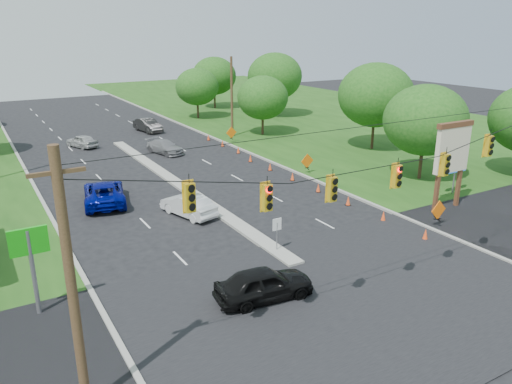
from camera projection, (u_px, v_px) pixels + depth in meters
ground at (346, 300)px, 23.23m from camera, size 160.00×160.00×0.00m
grass_right at (440, 144)px, 54.02m from camera, size 40.00×160.00×0.06m
cross_street at (346, 300)px, 23.23m from camera, size 160.00×14.00×0.02m
curb_left at (28, 175)px, 42.92m from camera, size 0.25×110.00×0.16m
curb_right at (234, 147)px, 52.63m from camera, size 0.25×110.00×0.16m
median at (177, 184)px, 40.41m from camera, size 1.00×34.00×0.18m
median_sign at (277, 228)px, 27.68m from camera, size 0.55×0.06×2.05m
signal_span at (368, 206)px, 20.82m from camera, size 25.60×0.32×9.00m
utility_pole_far_right at (232, 97)px, 56.46m from camera, size 0.28×0.28×9.00m
pylon_sign at (453, 152)px, 33.92m from camera, size 5.90×2.30×6.12m
cone_0 at (425, 234)px, 29.72m from camera, size 0.32×0.32×0.70m
cone_1 at (383, 216)px, 32.58m from camera, size 0.32×0.32×0.70m
cone_2 at (348, 201)px, 35.44m from camera, size 0.32×0.32×0.70m
cone_3 at (318, 188)px, 38.31m from camera, size 0.32×0.32×0.70m
cone_4 at (293, 176)px, 41.17m from camera, size 0.32×0.32×0.70m
cone_5 at (270, 167)px, 44.04m from camera, size 0.32×0.32×0.70m
cone_6 at (250, 158)px, 46.90m from camera, size 0.32×0.32×0.70m
cone_7 at (238, 150)px, 50.05m from camera, size 0.32×0.32×0.70m
cone_8 at (223, 143)px, 52.92m from camera, size 0.32×0.32×0.70m
cone_9 at (208, 137)px, 55.78m from camera, size 0.32×0.32×0.70m
work_sign_0 at (438, 211)px, 31.35m from camera, size 1.27×0.58×1.37m
work_sign_1 at (307, 162)px, 42.81m from camera, size 1.27×0.58×1.37m
work_sign_2 at (231, 133)px, 54.26m from camera, size 1.27×0.58×1.37m
tree_7 at (425, 120)px, 40.14m from camera, size 6.72×6.72×7.84m
tree_8 at (376, 95)px, 50.05m from camera, size 7.56×7.56×8.82m
tree_9 at (263, 98)px, 57.38m from camera, size 5.88×5.88×6.86m
tree_10 at (275, 76)px, 69.01m from camera, size 7.56×7.56×8.82m
tree_11 at (214, 76)px, 76.29m from camera, size 6.72×6.72×7.84m
tree_12 at (197, 87)px, 67.87m from camera, size 5.88×5.88×6.86m
black_sedan at (264, 284)px, 23.07m from camera, size 4.82×2.33×1.59m
white_sedan at (188, 205)px, 33.39m from camera, size 2.71×4.67×1.46m
blue_pickup at (104, 193)px, 35.67m from camera, size 3.91×6.36×1.65m
silver_car_far at (165, 147)px, 49.93m from camera, size 3.03×4.94×1.34m
silver_car_oncoming at (82, 141)px, 52.40m from camera, size 3.05×4.29×1.36m
dark_car_receding at (148, 125)px, 60.24m from camera, size 2.37×5.03×1.59m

